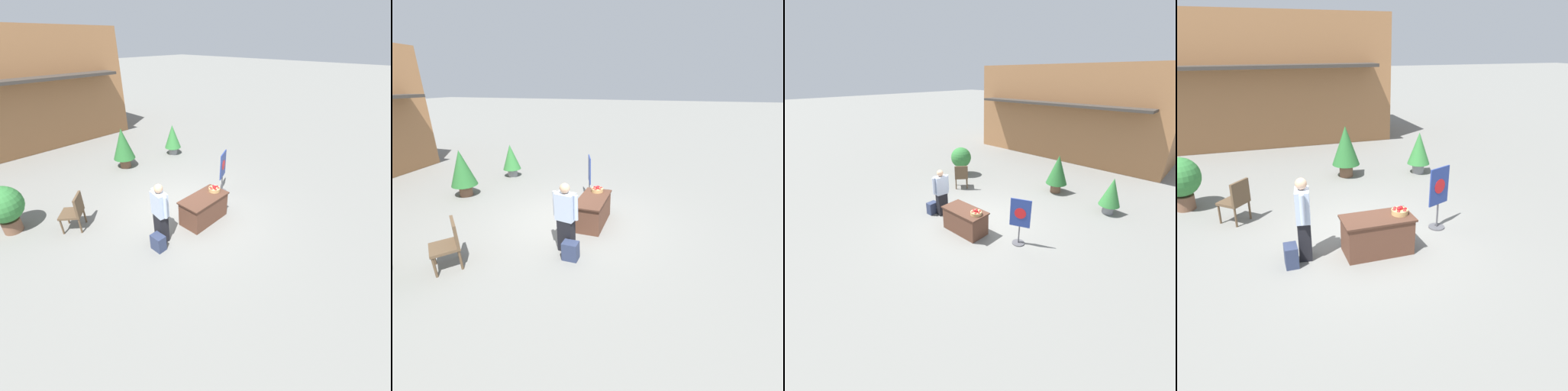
# 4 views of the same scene
# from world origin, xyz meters

# --- Properties ---
(ground_plane) EXTENTS (120.00, 120.00, 0.00)m
(ground_plane) POSITION_xyz_m (0.00, 0.00, 0.00)
(ground_plane) COLOR slate
(display_table) EXTENTS (1.40, 0.73, 0.75)m
(display_table) POSITION_xyz_m (0.06, -0.63, 0.38)
(display_table) COLOR brown
(display_table) RESTS_ON ground_plane
(apple_basket) EXTENTS (0.33, 0.33, 0.16)m
(apple_basket) POSITION_xyz_m (0.53, -0.62, 0.82)
(apple_basket) COLOR tan
(apple_basket) RESTS_ON display_table
(person_visitor) EXTENTS (0.32, 0.60, 1.64)m
(person_visitor) POSITION_xyz_m (-1.32, -0.40, 0.83)
(person_visitor) COLOR black
(person_visitor) RESTS_ON ground_plane
(backpack) EXTENTS (0.24, 0.34, 0.42)m
(backpack) POSITION_xyz_m (-1.63, -0.61, 0.21)
(backpack) COLOR #2D3856
(backpack) RESTS_ON ground_plane
(poster_board) EXTENTS (0.55, 0.36, 1.42)m
(poster_board) POSITION_xyz_m (1.68, -0.04, 0.78)
(poster_board) COLOR #4C4C51
(poster_board) RESTS_ON ground_plane
(patio_chair) EXTENTS (0.78, 0.78, 1.03)m
(patio_chair) POSITION_xyz_m (-2.55, 1.67, 0.58)
(patio_chair) COLOR brown
(patio_chair) RESTS_ON ground_plane
(potted_plant_near_right) EXTENTS (0.85, 0.85, 1.58)m
(potted_plant_near_right) POSITION_xyz_m (0.65, 4.06, 0.93)
(potted_plant_near_right) COLOR brown
(potted_plant_near_right) RESTS_ON ground_plane
(potted_plant_far_left) EXTENTS (0.71, 0.71, 1.31)m
(potted_plant_far_left) POSITION_xyz_m (2.92, 3.65, 0.76)
(potted_plant_far_left) COLOR gray
(potted_plant_far_left) RESTS_ON ground_plane
(potted_plant_near_left) EXTENTS (0.97, 0.97, 1.33)m
(potted_plant_near_left) POSITION_xyz_m (-3.81, 2.86, 0.79)
(potted_plant_near_left) COLOR brown
(potted_plant_near_left) RESTS_ON ground_plane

